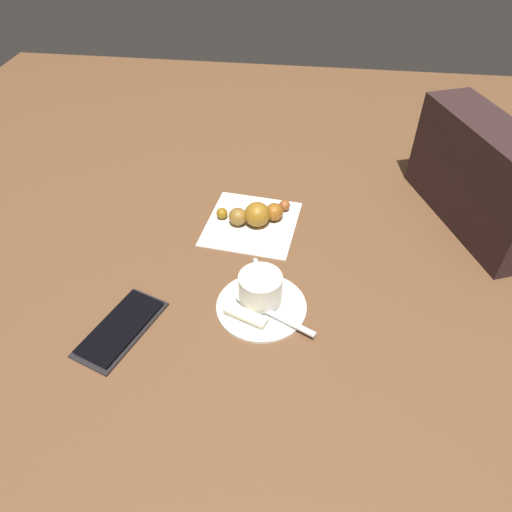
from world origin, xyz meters
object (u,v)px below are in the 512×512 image
espresso_cup (260,286)px  sugar_packet (246,315)px  napkin (252,223)px  cell_phone (121,328)px  croissant (256,214)px  saucer (261,305)px  laptop_bag (481,177)px  teaspoon (262,308)px

espresso_cup → sugar_packet: 0.05m
espresso_cup → napkin: size_ratio=0.54×
espresso_cup → cell_phone: bearing=-67.0°
espresso_cup → napkin: bearing=-168.3°
espresso_cup → cell_phone: espresso_cup is taller
croissant → sugar_packet: bearing=3.5°
saucer → espresso_cup: 0.03m
saucer → croissant: (-0.21, -0.03, 0.02)m
napkin → laptop_bag: size_ratio=0.54×
croissant → laptop_bag: laptop_bag is taller
napkin → laptop_bag: laptop_bag is taller
sugar_packet → croissant: croissant is taller
teaspoon → croissant: size_ratio=0.92×
sugar_packet → croissant: bearing=114.9°
saucer → cell_phone: bearing=-70.6°
cell_phone → laptop_bag: size_ratio=0.52×
sugar_packet → espresso_cup: bearing=90.4°
sugar_packet → laptop_bag: 0.49m
saucer → sugar_packet: (0.03, -0.02, 0.01)m
croissant → laptop_bag: (-0.07, 0.40, 0.07)m
napkin → cell_phone: cell_phone is taller
saucer → teaspoon: (0.01, 0.00, 0.01)m
laptop_bag → croissant: bearing=77.6°
sugar_packet → laptop_bag: size_ratio=0.22×
espresso_cup → croissant: 0.20m
saucer → laptop_bag: bearing=127.0°
napkin → croissant: (-0.00, 0.01, 0.02)m
espresso_cup → napkin: 0.20m
saucer → espresso_cup: (-0.01, -0.00, 0.03)m
napkin → teaspoon: bearing=11.8°
croissant → cell_phone: (0.28, -0.17, -0.02)m
teaspoon → napkin: (-0.22, -0.05, -0.01)m
sugar_packet → teaspoon: bearing=60.3°
teaspoon → sugar_packet: 0.03m
cell_phone → laptop_bag: 0.67m
saucer → sugar_packet: bearing=-34.8°
saucer → napkin: bearing=-168.0°
espresso_cup → sugar_packet: bearing=-21.1°
saucer → cell_phone: 0.22m
saucer → espresso_cup: espresso_cup is taller
laptop_bag → teaspoon: bearing=106.5°
teaspoon → laptop_bag: (-0.28, 0.36, 0.08)m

